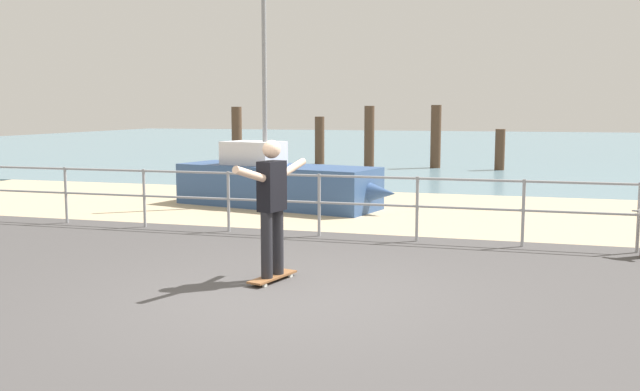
{
  "coord_description": "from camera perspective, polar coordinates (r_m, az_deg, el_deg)",
  "views": [
    {
      "loc": [
        2.53,
        -7.33,
        2.1
      ],
      "look_at": [
        -0.17,
        2.0,
        0.9
      ],
      "focal_mm": 39.4,
      "sensor_mm": 36.0,
      "label": 1
    }
  ],
  "objects": [
    {
      "name": "skateboarder",
      "position": [
        8.43,
        -3.92,
        -0.35
      ],
      "size": [
        0.44,
        1.42,
        1.65
      ],
      "color": "#26262B",
      "rests_on": "skateboard"
    },
    {
      "name": "groyne_post_2",
      "position": [
        24.75,
        4.02,
        4.72
      ],
      "size": [
        0.35,
        0.35,
        2.21
      ],
      "primitive_type": "cylinder",
      "color": "#513826",
      "rests_on": "ground"
    },
    {
      "name": "groyne_post_3",
      "position": [
        25.21,
        9.38,
        4.72
      ],
      "size": [
        0.36,
        0.36,
        2.24
      ],
      "primitive_type": "cylinder",
      "color": "#513826",
      "rests_on": "ground"
    },
    {
      "name": "sea_surface",
      "position": [
        42.46,
        12.74,
        4.04
      ],
      "size": [
        72.0,
        50.0,
        0.04
      ],
      "primitive_type": "cube",
      "color": "slate",
      "rests_on": "ground"
    },
    {
      "name": "skateboard",
      "position": [
        8.61,
        -3.87,
        -6.63
      ],
      "size": [
        0.39,
        0.82,
        0.08
      ],
      "color": "brown",
      "rests_on": "ground"
    },
    {
      "name": "groyne_post_1",
      "position": [
        26.66,
        -0.03,
        4.48
      ],
      "size": [
        0.36,
        0.36,
        1.81
      ],
      "primitive_type": "cylinder",
      "color": "#513826",
      "rests_on": "ground"
    },
    {
      "name": "groyne_post_0",
      "position": [
        24.8,
        -6.77,
        4.66
      ],
      "size": [
        0.36,
        0.36,
        2.18
      ],
      "primitive_type": "cylinder",
      "color": "#513826",
      "rests_on": "ground"
    },
    {
      "name": "sailboat",
      "position": [
        14.99,
        -3.0,
        0.98
      ],
      "size": [
        5.07,
        2.36,
        4.66
      ],
      "color": "#335184",
      "rests_on": "ground"
    },
    {
      "name": "railing_fence",
      "position": [
        12.01,
        -7.46,
        0.29
      ],
      "size": [
        12.92,
        0.05,
        1.05
      ],
      "color": "#9EA0A5",
      "rests_on": "ground"
    },
    {
      "name": "groyne_post_4",
      "position": [
        24.79,
        14.4,
        3.61
      ],
      "size": [
        0.33,
        0.33,
        1.42
      ],
      "primitive_type": "cylinder",
      "color": "#513826",
      "rests_on": "ground"
    },
    {
      "name": "ground_plane",
      "position": [
        7.13,
        -5.45,
        -10.12
      ],
      "size": [
        24.0,
        10.0,
        0.04
      ],
      "primitive_type": "cube",
      "color": "#474444",
      "rests_on": "ground"
    },
    {
      "name": "beach_strip",
      "position": [
        14.7,
        6.08,
        -1.21
      ],
      "size": [
        24.0,
        6.0,
        0.04
      ],
      "primitive_type": "cube",
      "color": "tan",
      "rests_on": "ground"
    }
  ]
}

